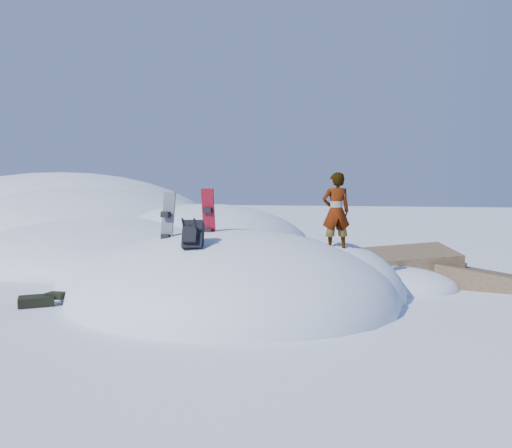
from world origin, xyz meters
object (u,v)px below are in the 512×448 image
(snowboard_dark, at_px, (167,229))
(backpack, at_px, (193,235))
(snowboard_red, at_px, (209,223))
(person, at_px, (336,211))

(snowboard_dark, height_order, backpack, snowboard_dark)
(snowboard_red, distance_m, person, 2.61)
(snowboard_red, relative_size, person, 0.92)
(backpack, height_order, person, person)
(person, bearing_deg, backpack, 15.72)
(snowboard_dark, xyz_separation_m, backpack, (0.90, -0.80, -0.04))
(snowboard_red, relative_size, snowboard_dark, 0.97)
(snowboard_dark, distance_m, backpack, 1.21)
(snowboard_dark, height_order, person, person)
(backpack, bearing_deg, snowboard_dark, 125.60)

